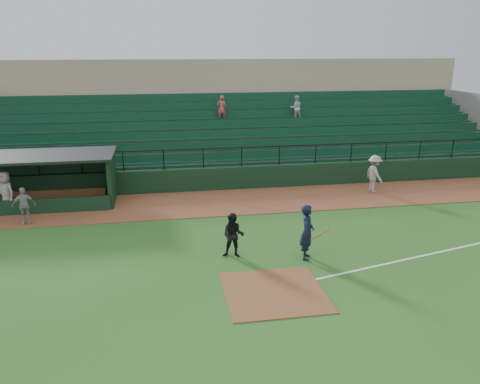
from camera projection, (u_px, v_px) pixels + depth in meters
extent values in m
plane|color=#26561B|center=(267.00, 277.00, 15.38)|extent=(90.00, 90.00, 0.00)
cube|color=brown|center=(229.00, 202.00, 22.92)|extent=(40.00, 4.00, 0.03)
cube|color=brown|center=(274.00, 292.00, 14.43)|extent=(3.00, 3.00, 0.03)
cube|color=white|center=(468.00, 246.00, 17.83)|extent=(17.49, 4.44, 0.01)
cube|color=black|center=(223.00, 178.00, 24.82)|extent=(36.00, 0.35, 1.20)
cylinder|color=black|center=(223.00, 148.00, 24.36)|extent=(36.00, 0.06, 0.06)
cube|color=slate|center=(212.00, 139.00, 29.10)|extent=(36.00, 9.00, 3.60)
cube|color=#103D27|center=(212.00, 133.00, 28.50)|extent=(34.56, 8.00, 4.05)
cube|color=slate|center=(477.00, 126.00, 32.03)|extent=(0.35, 9.50, 4.20)
cube|color=tan|center=(201.00, 104.00, 34.83)|extent=(38.00, 3.00, 6.40)
cube|color=slate|center=(204.00, 100.00, 32.80)|extent=(36.00, 2.00, 0.20)
imported|color=silver|center=(296.00, 108.00, 30.28)|extent=(0.75, 0.59, 1.55)
imported|color=#A54D3C|center=(222.00, 109.00, 29.48)|extent=(0.60, 0.39, 1.64)
cube|color=black|center=(24.00, 175.00, 23.25)|extent=(8.50, 0.20, 2.30)
cube|color=black|center=(112.00, 178.00, 22.72)|extent=(0.20, 2.60, 2.30)
cube|color=black|center=(14.00, 157.00, 21.67)|extent=(8.90, 3.20, 0.12)
cube|color=olive|center=(25.00, 195.00, 23.13)|extent=(7.65, 0.40, 0.50)
cube|color=black|center=(12.00, 208.00, 20.98)|extent=(8.50, 0.12, 0.70)
imported|color=black|center=(307.00, 232.00, 16.50)|extent=(0.68, 0.83, 1.98)
cylinder|color=olive|center=(320.00, 234.00, 16.39)|extent=(0.79, 0.34, 0.35)
imported|color=black|center=(233.00, 236.00, 16.68)|extent=(0.93, 0.81, 1.61)
imported|color=gray|center=(374.00, 174.00, 24.17)|extent=(0.87, 1.32, 1.91)
imported|color=#9A9590|center=(24.00, 206.00, 19.84)|extent=(0.98, 0.56, 1.57)
imported|color=#9C9791|center=(6.00, 192.00, 21.07)|extent=(1.12, 1.04, 1.92)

